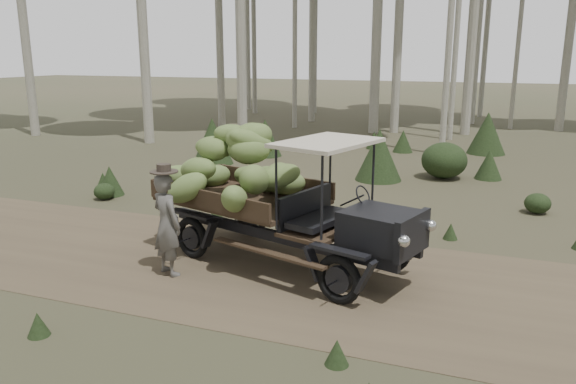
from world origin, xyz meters
The scene contains 5 objects.
ground centered at (0.00, 0.00, 0.00)m, with size 120.00×120.00×0.00m, color #473D2B.
dirt_track centered at (0.00, 0.00, 0.00)m, with size 70.00×4.00×0.01m, color brown.
banana_truck centered at (-1.26, 0.55, 1.29)m, with size 4.84×2.77×2.28m.
farmer centered at (-2.32, -0.61, 0.82)m, with size 0.68×0.59×1.72m.
undergrowth centered at (0.92, 1.50, 0.56)m, with size 23.98×23.78×1.39m.
Camera 1 is at (2.23, -7.53, 3.32)m, focal length 35.00 mm.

